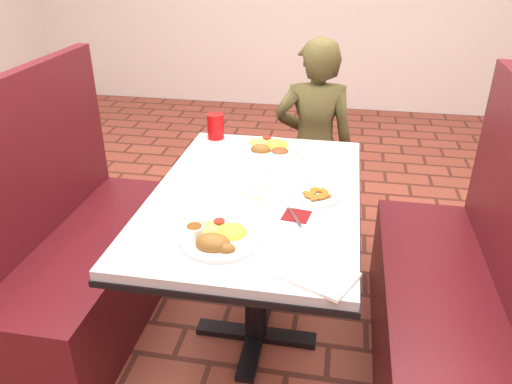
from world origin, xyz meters
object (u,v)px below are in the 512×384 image
plantain_plate (317,196)px  red_tumbler (215,126)px  booth_bench_right (449,300)px  far_dinner_plate (269,145)px  diner_person (313,147)px  dining_table (256,213)px  near_dinner_plate (218,234)px  booth_bench_left (84,259)px

plantain_plate → red_tumbler: (-0.54, 0.55, 0.05)m
booth_bench_right → far_dinner_plate: (-0.81, 0.43, 0.45)m
far_dinner_plate → plantain_plate: size_ratio=1.64×
far_dinner_plate → red_tumbler: 0.31m
diner_person → dining_table: bearing=73.1°
near_dinner_plate → plantain_plate: (0.30, 0.36, -0.02)m
booth_bench_left → red_tumbler: size_ratio=9.88×
far_dinner_plate → diner_person: bearing=67.9°
booth_bench_right → diner_person: bearing=125.9°
near_dinner_plate → plantain_plate: near_dinner_plate is taller
dining_table → booth_bench_right: booth_bench_right is taller
far_dinner_plate → dining_table: bearing=-87.8°
booth_bench_right → far_dinner_plate: size_ratio=4.34×
diner_person → red_tumbler: 0.61m
far_dinner_plate → plantain_plate: 0.51m
diner_person → booth_bench_right: bearing=119.7°
far_dinner_plate → plantain_plate: far_dinner_plate is taller
booth_bench_left → far_dinner_plate: (0.78, 0.43, 0.45)m
near_dinner_plate → red_tumbler: size_ratio=2.17×
plantain_plate → red_tumbler: bearing=134.7°
dining_table → booth_bench_left: size_ratio=1.01×
booth_bench_left → dining_table: bearing=0.0°
diner_person → far_dinner_plate: 0.51m
near_dinner_plate → booth_bench_left: bearing=153.4°
booth_bench_left → far_dinner_plate: 1.00m
booth_bench_right → plantain_plate: size_ratio=7.10×
booth_bench_right → near_dinner_plate: size_ratio=4.55×
dining_table → far_dinner_plate: size_ratio=4.39×
near_dinner_plate → plantain_plate: size_ratio=1.56×
diner_person → plantain_plate: size_ratio=7.11×
dining_table → far_dinner_plate: (-0.02, 0.43, 0.12)m
red_tumbler → plantain_plate: bearing=-45.3°
diner_person → far_dinner_plate: size_ratio=4.35×
diner_person → plantain_plate: diner_person is taller
near_dinner_plate → dining_table: bearing=81.2°
booth_bench_right → red_tumbler: (-1.10, 0.54, 0.48)m
dining_table → diner_person: 0.89m
dining_table → red_tumbler: bearing=119.2°
near_dinner_plate → far_dinner_plate: (0.04, 0.80, -0.00)m
dining_table → diner_person: diner_person is taller
dining_table → booth_bench_left: bearing=180.0°
dining_table → far_dinner_plate: 0.45m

